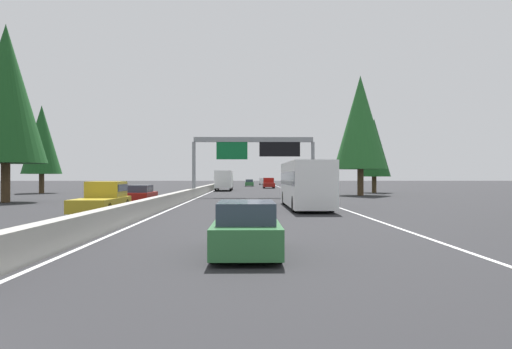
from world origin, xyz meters
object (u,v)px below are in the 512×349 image
Objects in this scene: box_truck_mid_right at (224,180)px; sedan_near_center at (246,230)px; conifer_right_mid at (374,148)px; sign_gantry_overhead at (255,149)px; conifer_left_near at (6,94)px; minivan_mid_center at (263,181)px; sedan_far_right at (249,183)px; oncoming_near at (103,198)px; pickup_distant_a at (269,183)px; conifer_right_near at (360,122)px; conifer_left_mid at (42,140)px; bus_distant_b at (305,183)px; oncoming_far at (141,195)px.

sedan_near_center is at bearing -176.61° from box_truck_mid_right.
sign_gantry_overhead is at bearing 128.96° from conifer_right_mid.
minivan_mid_center is at bearing -15.87° from conifer_left_near.
box_truck_mid_right is 1.93× the size of sedan_far_right.
sign_gantry_overhead is at bearing 158.73° from oncoming_near.
box_truck_mid_right is at bearing 3.39° from sedan_near_center.
pickup_distant_a is 28.18m from conifer_right_mid.
sedan_far_right is at bearing 12.22° from pickup_distant_a.
conifer_right_near is (26.63, -20.70, 7.24)m from oncoming_near.
pickup_distant_a is 61.34m from oncoming_near.
sign_gantry_overhead is 22.69m from box_truck_mid_right.
oncoming_near reaches higher than sedan_near_center.
conifer_right_near is 1.20× the size of conifer_left_mid.
conifer_left_near is (-32.02, 16.37, 7.33)m from box_truck_mid_right.
bus_distant_b is 1.03× the size of conifer_left_mid.
sedan_near_center is 34.43m from conifer_left_near.
minivan_mid_center is 62.60m from conifer_right_mid.
oncoming_near is 0.50× the size of conifer_left_mid.
sign_gantry_overhead is 2.88× the size of oncoming_far.
minivan_mid_center is at bearing -0.01° from bus_distant_b.
sedan_near_center is 0.38× the size of bus_distant_b.
sedan_far_right is 0.88× the size of minivan_mid_center.
conifer_right_near is (-33.55, -8.83, 7.24)m from pickup_distant_a.
minivan_mid_center reaches higher than oncoming_far.
minivan_mid_center is 0.34× the size of conifer_left_near.
minivan_mid_center is at bearing -25.80° from conifer_left_mid.
sedan_far_right is 65.94m from oncoming_far.
bus_distant_b is at bearing -169.28° from box_truck_mid_right.
conifer_left_near is (-9.99, 20.67, 4.01)m from sign_gantry_overhead.
minivan_mid_center is (91.06, -0.02, -0.77)m from bus_distant_b.
conifer_right_near reaches higher than oncoming_far.
pickup_distant_a is at bearing 0.16° from bus_distant_b.
minivan_mid_center is 0.45× the size of conifer_left_mid.
oncoming_near is at bearing 142.15° from conifer_right_near.
conifer_left_mid is at bearing 78.44° from conifer_right_near.
box_truck_mid_right is 16.98m from pickup_distant_a.
sedan_near_center is 16.20m from oncoming_near.
conifer_right_near is at bearing -101.56° from conifer_left_mid.
conifer_right_near reaches higher than conifer_left_mid.
oncoming_far is (-49.55, 12.08, -0.23)m from pickup_distant_a.
oncoming_near is 19.19m from conifer_left_near.
pickup_distant_a is 0.38× the size of conifer_left_near.
conifer_left_mid is (21.70, 6.19, -2.17)m from conifer_left_near.
conifer_right_mid reaches higher than box_truck_mid_right.
pickup_distant_a is 0.58× the size of conifer_right_mid.
sedan_far_right is at bearing 21.68° from conifer_right_mid.
conifer_left_near is (-63.16, 20.23, 8.26)m from sedan_far_right.
sedan_far_right and oncoming_far have the same top height.
box_truck_mid_right reaches higher than minivan_mid_center.
oncoming_near is 10.64m from oncoming_far.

